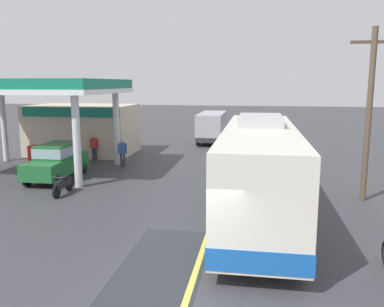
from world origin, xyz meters
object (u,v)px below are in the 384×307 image
at_px(car_at_pump, 57,160).
at_px(pedestrian_by_shop, 123,151).
at_px(motorcycle_parked_forecourt, 63,185).
at_px(minibus_opposing_lane, 212,124).
at_px(pedestrian_near_pump, 94,146).
at_px(coach_bus_main, 259,172).

xyz_separation_m(car_at_pump, pedestrian_by_shop, (2.31, 3.54, -0.08)).
relative_size(motorcycle_parked_forecourt, pedestrian_by_shop, 1.08).
xyz_separation_m(minibus_opposing_lane, pedestrian_near_pump, (-6.58, -9.22, -0.54)).
xyz_separation_m(minibus_opposing_lane, motorcycle_parked_forecourt, (-4.73, -17.11, -1.03)).
height_order(coach_bus_main, car_at_pump, coach_bus_main).
distance_m(car_at_pump, pedestrian_near_pump, 5.21).
distance_m(coach_bus_main, car_at_pump, 11.18).
height_order(minibus_opposing_lane, motorcycle_parked_forecourt, minibus_opposing_lane).
distance_m(minibus_opposing_lane, pedestrian_by_shop, 11.64).
distance_m(car_at_pump, motorcycle_parked_forecourt, 3.21).
height_order(car_at_pump, pedestrian_near_pump, car_at_pump).
bearing_deg(car_at_pump, coach_bus_main, -23.48).
bearing_deg(coach_bus_main, minibus_opposing_lane, 101.48).
bearing_deg(motorcycle_parked_forecourt, pedestrian_near_pump, 103.17).
height_order(car_at_pump, pedestrian_by_shop, car_at_pump).
bearing_deg(coach_bus_main, pedestrian_near_pump, 137.17).
height_order(car_at_pump, minibus_opposing_lane, minibus_opposing_lane).
xyz_separation_m(coach_bus_main, pedestrian_near_pump, (-10.41, 9.65, -0.79)).
bearing_deg(pedestrian_near_pump, coach_bus_main, -42.83).
bearing_deg(car_at_pump, pedestrian_near_pump, 91.92).
distance_m(motorcycle_parked_forecourt, pedestrian_by_shop, 6.28).
bearing_deg(coach_bus_main, car_at_pump, 156.52).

